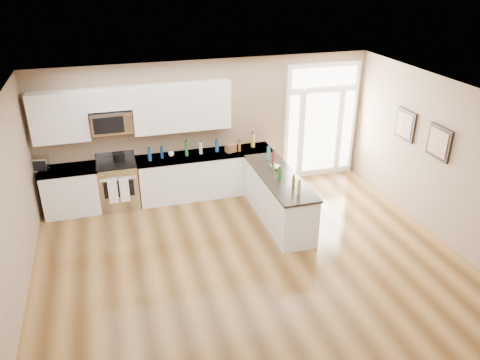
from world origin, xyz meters
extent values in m
plane|color=#4D3115|center=(0.00, 0.00, 0.00)|extent=(8.00, 8.00, 0.00)
plane|color=#8F745A|center=(0.00, 4.00, 1.40)|extent=(7.00, 0.00, 7.00)
plane|color=white|center=(0.00, 0.00, 2.80)|extent=(8.00, 8.00, 0.00)
cube|color=white|center=(-2.87, 3.69, 0.45)|extent=(1.06, 0.62, 0.90)
cube|color=black|center=(-2.87, 3.69, 0.05)|extent=(1.02, 0.52, 0.10)
cube|color=black|center=(-2.87, 3.69, 0.92)|extent=(1.10, 0.66, 0.04)
cube|color=white|center=(-0.16, 3.69, 0.45)|extent=(2.81, 0.62, 0.90)
cube|color=black|center=(-0.16, 3.69, 0.05)|extent=(2.77, 0.52, 0.10)
cube|color=black|center=(-0.16, 3.69, 0.92)|extent=(2.85, 0.66, 0.04)
cube|color=white|center=(0.93, 2.24, 0.45)|extent=(0.65, 2.28, 0.90)
cube|color=black|center=(0.93, 2.24, 0.05)|extent=(0.61, 2.18, 0.10)
cube|color=black|center=(0.93, 2.24, 0.92)|extent=(0.69, 2.32, 0.04)
cube|color=white|center=(-2.88, 3.83, 1.93)|extent=(1.04, 0.33, 0.95)
cube|color=white|center=(-0.57, 3.83, 1.93)|extent=(1.94, 0.33, 0.95)
cube|color=white|center=(-1.95, 3.83, 2.20)|extent=(0.82, 0.33, 0.40)
cube|color=silver|center=(-1.95, 3.80, 1.76)|extent=(0.78, 0.40, 0.42)
cube|color=black|center=(-2.01, 3.59, 1.76)|extent=(0.56, 0.01, 0.32)
cube|color=white|center=(2.55, 3.96, 1.30)|extent=(1.70, 0.08, 2.60)
cube|color=white|center=(2.55, 3.91, 1.05)|extent=(0.78, 0.02, 1.80)
cube|color=white|center=(1.89, 3.91, 1.05)|extent=(0.22, 0.02, 1.80)
cube|color=white|center=(3.21, 3.91, 1.05)|extent=(0.22, 0.02, 1.80)
cube|color=white|center=(2.55, 3.91, 2.30)|extent=(1.50, 0.02, 0.40)
cube|color=black|center=(3.47, 2.20, 1.70)|extent=(0.04, 0.58, 0.58)
cube|color=brown|center=(3.45, 2.20, 1.70)|extent=(0.01, 0.46, 0.46)
cube|color=black|center=(3.47, 1.20, 1.70)|extent=(0.04, 0.58, 0.58)
cube|color=brown|center=(3.45, 1.20, 1.70)|extent=(0.01, 0.46, 0.46)
cube|color=silver|center=(-1.97, 3.69, 0.46)|extent=(0.77, 0.63, 0.92)
cube|color=black|center=(-1.97, 3.69, 0.94)|extent=(0.77, 0.60, 0.03)
cube|color=silver|center=(-1.97, 3.99, 1.01)|extent=(0.77, 0.04, 0.14)
cube|color=black|center=(-1.97, 3.37, 0.52)|extent=(0.58, 0.01, 0.34)
cylinder|color=silver|center=(-1.97, 3.35, 0.74)|extent=(0.70, 0.02, 0.02)
cube|color=white|center=(-2.09, 3.34, 0.50)|extent=(0.18, 0.02, 0.50)
cube|color=white|center=(-1.87, 3.34, 0.50)|extent=(0.18, 0.02, 0.50)
cylinder|color=black|center=(-1.89, 3.78, 1.04)|extent=(0.23, 0.23, 0.17)
cube|color=silver|center=(-3.35, 3.77, 1.07)|extent=(0.34, 0.28, 0.26)
cube|color=brown|center=(0.37, 3.62, 1.02)|extent=(0.24, 0.21, 0.17)
imported|color=white|center=(-3.30, 3.78, 0.96)|extent=(0.24, 0.24, 0.05)
imported|color=white|center=(0.97, 2.56, 0.97)|extent=(0.19, 0.19, 0.06)
imported|color=white|center=(-0.86, 3.74, 0.99)|extent=(0.14, 0.14, 0.09)
cylinder|color=#19591E|center=(-0.55, 3.68, 1.10)|extent=(0.06, 0.06, 0.31)
cylinder|color=navy|center=(-1.30, 3.64, 1.06)|extent=(0.07, 0.07, 0.25)
cylinder|color=brown|center=(0.98, 1.70, 1.05)|extent=(0.06, 0.06, 0.21)
cylinder|color=olive|center=(0.96, 1.40, 1.07)|extent=(0.06, 0.06, 0.25)
cylinder|color=#26727F|center=(0.98, 3.00, 1.08)|extent=(0.06, 0.06, 0.29)
cylinder|color=#591919|center=(0.97, 2.70, 1.09)|extent=(0.06, 0.06, 0.29)
cylinder|color=#B2B2B7|center=(-0.25, 3.70, 1.07)|extent=(0.07, 0.07, 0.25)
cylinder|color=navy|center=(-1.05, 3.69, 1.06)|extent=(0.06, 0.06, 0.24)
cylinder|color=#3F7226|center=(0.84, 2.35, 1.03)|extent=(0.06, 0.06, 0.18)
cylinder|color=#19591E|center=(0.85, 2.05, 1.06)|extent=(0.06, 0.06, 0.23)
cylinder|color=navy|center=(0.10, 3.73, 1.06)|extent=(0.08, 0.08, 0.24)
cylinder|color=brown|center=(0.55, 3.61, 1.05)|extent=(0.06, 0.06, 0.22)
cylinder|color=olive|center=(0.90, 3.77, 1.09)|extent=(0.09, 0.09, 0.30)
camera|label=1|loc=(-2.01, -5.12, 4.60)|focal=35.00mm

